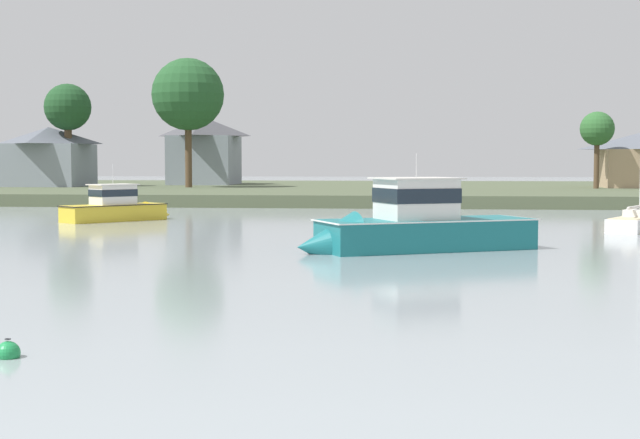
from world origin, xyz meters
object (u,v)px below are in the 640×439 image
(mooring_buoy_red, at_px, (493,231))
(mooring_buoy_green, at_px, (8,353))
(cruiser_yellow, at_px, (122,212))
(mooring_buoy_white, at_px, (344,233))
(cruiser_teal, at_px, (404,235))
(sailboat_white, at_px, (637,227))

(mooring_buoy_red, distance_m, mooring_buoy_green, 34.48)
(cruiser_yellow, bearing_deg, mooring_buoy_white, -32.44)
(cruiser_teal, distance_m, mooring_buoy_red, 11.23)
(cruiser_teal, bearing_deg, mooring_buoy_white, 110.96)
(mooring_buoy_red, bearing_deg, sailboat_white, 16.47)
(cruiser_teal, distance_m, mooring_buoy_green, 23.30)
(cruiser_teal, xyz_separation_m, mooring_buoy_red, (4.53, 10.26, -0.57))
(mooring_buoy_red, height_order, mooring_buoy_green, mooring_buoy_red)
(sailboat_white, height_order, mooring_buoy_red, sailboat_white)
(sailboat_white, distance_m, mooring_buoy_white, 16.20)
(cruiser_yellow, relative_size, mooring_buoy_green, 13.38)
(mooring_buoy_red, relative_size, mooring_buoy_green, 1.03)
(cruiser_yellow, xyz_separation_m, cruiser_teal, (17.99, -17.76, 0.11))
(mooring_buoy_white, height_order, mooring_buoy_green, mooring_buoy_green)
(mooring_buoy_white, bearing_deg, cruiser_teal, -69.04)
(mooring_buoy_white, bearing_deg, cruiser_yellow, 147.56)
(sailboat_white, xyz_separation_m, mooring_buoy_green, (-19.74, -34.72, -0.11))
(sailboat_white, relative_size, mooring_buoy_green, 15.95)
(cruiser_teal, bearing_deg, mooring_buoy_green, -108.27)
(cruiser_teal, distance_m, sailboat_white, 17.71)
(sailboat_white, height_order, mooring_buoy_green, sailboat_white)
(cruiser_teal, xyz_separation_m, mooring_buoy_green, (-7.30, -22.12, -0.58))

